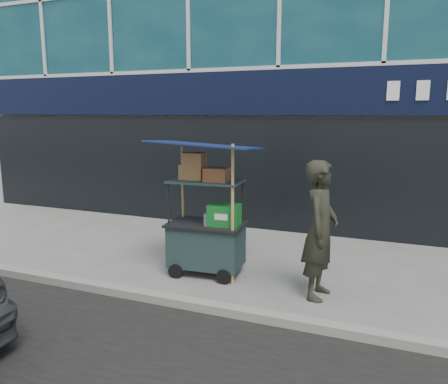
% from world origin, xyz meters
% --- Properties ---
extents(ground, '(80.00, 80.00, 0.00)m').
position_xyz_m(ground, '(0.00, 0.00, 0.00)').
color(ground, slate).
rests_on(ground, ground).
extents(curb, '(80.00, 0.18, 0.12)m').
position_xyz_m(curb, '(0.00, -0.20, 0.06)').
color(curb, gray).
rests_on(curb, ground).
extents(vendor_cart, '(1.64, 1.21, 2.12)m').
position_xyz_m(vendor_cart, '(-0.32, 1.01, 0.74)').
color(vendor_cart, black).
rests_on(vendor_cart, ground).
extents(vendor_man, '(0.51, 0.73, 1.90)m').
position_xyz_m(vendor_man, '(1.45, 0.80, 0.95)').
color(vendor_man, black).
rests_on(vendor_man, ground).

